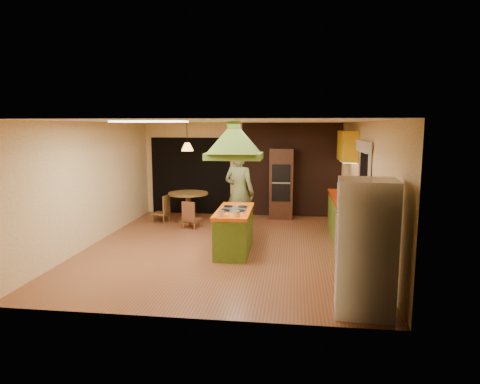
# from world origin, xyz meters

# --- Properties ---
(ground) EXTENTS (6.50, 6.50, 0.00)m
(ground) POSITION_xyz_m (0.00, 0.00, 0.00)
(ground) COLOR brown
(ground) RESTS_ON ground
(room_walls) EXTENTS (5.50, 6.50, 6.50)m
(room_walls) POSITION_xyz_m (0.00, 0.00, 1.25)
(room_walls) COLOR beige
(room_walls) RESTS_ON ground
(ceiling_plane) EXTENTS (6.50, 6.50, 0.00)m
(ceiling_plane) POSITION_xyz_m (0.00, 0.00, 2.50)
(ceiling_plane) COLOR silver
(ceiling_plane) RESTS_ON room_walls
(brick_panel) EXTENTS (2.64, 0.03, 2.50)m
(brick_panel) POSITION_xyz_m (1.25, 3.23, 1.25)
(brick_panel) COLOR #381E14
(brick_panel) RESTS_ON ground
(nook_opening) EXTENTS (2.20, 0.03, 2.10)m
(nook_opening) POSITION_xyz_m (-1.50, 3.23, 1.05)
(nook_opening) COLOR black
(nook_opening) RESTS_ON ground
(right_counter) EXTENTS (0.62, 3.05, 0.92)m
(right_counter) POSITION_xyz_m (2.45, 0.60, 0.46)
(right_counter) COLOR olive
(right_counter) RESTS_ON ground
(upper_cabinets) EXTENTS (0.34, 1.40, 0.70)m
(upper_cabinets) POSITION_xyz_m (2.57, 2.20, 1.95)
(upper_cabinets) COLOR yellow
(upper_cabinets) RESTS_ON room_walls
(window_right) EXTENTS (0.12, 1.35, 1.06)m
(window_right) POSITION_xyz_m (2.70, 0.40, 1.77)
(window_right) COLOR black
(window_right) RESTS_ON room_walls
(fluor_panel) EXTENTS (1.20, 0.60, 0.03)m
(fluor_panel) POSITION_xyz_m (-1.10, -1.20, 2.48)
(fluor_panel) COLOR white
(fluor_panel) RESTS_ON ceiling_plane
(kitchen_island) EXTENTS (0.68, 1.64, 0.84)m
(kitchen_island) POSITION_xyz_m (0.20, -0.24, 0.42)
(kitchen_island) COLOR #55771D
(kitchen_island) RESTS_ON ground
(range_hood) EXTENTS (1.05, 0.76, 0.80)m
(range_hood) POSITION_xyz_m (0.20, -0.24, 2.25)
(range_hood) COLOR #4B691A
(range_hood) RESTS_ON ceiling_plane
(man) EXTENTS (0.82, 0.68, 1.92)m
(man) POSITION_xyz_m (0.15, 0.92, 0.96)
(man) COLOR #49502A
(man) RESTS_ON ground
(refrigerator) EXTENTS (0.76, 0.72, 1.75)m
(refrigerator) POSITION_xyz_m (2.26, -2.78, 0.88)
(refrigerator) COLOR silver
(refrigerator) RESTS_ON ground
(wall_oven) EXTENTS (0.61, 0.60, 1.84)m
(wall_oven) POSITION_xyz_m (1.00, 2.95, 0.92)
(wall_oven) COLOR #4E2A19
(wall_oven) RESTS_ON ground
(dining_table) EXTENTS (1.00, 1.00, 0.75)m
(dining_table) POSITION_xyz_m (-1.32, 2.17, 0.53)
(dining_table) COLOR brown
(dining_table) RESTS_ON ground
(chair_left) EXTENTS (0.43, 0.43, 0.69)m
(chair_left) POSITION_xyz_m (-2.02, 2.07, 0.34)
(chair_left) COLOR brown
(chair_left) RESTS_ON ground
(chair_near) EXTENTS (0.45, 0.45, 0.66)m
(chair_near) POSITION_xyz_m (-1.07, 1.52, 0.33)
(chair_near) COLOR brown
(chair_near) RESTS_ON ground
(pendant_lamp) EXTENTS (0.39, 0.39, 0.20)m
(pendant_lamp) POSITION_xyz_m (-1.32, 2.17, 1.90)
(pendant_lamp) COLOR #FF9E3F
(pendant_lamp) RESTS_ON ceiling_plane
(canister_large) EXTENTS (0.14, 0.14, 0.19)m
(canister_large) POSITION_xyz_m (2.40, 1.82, 1.02)
(canister_large) COLOR beige
(canister_large) RESTS_ON right_counter
(canister_medium) EXTENTS (0.16, 0.16, 0.20)m
(canister_medium) POSITION_xyz_m (2.40, 1.55, 1.02)
(canister_medium) COLOR beige
(canister_medium) RESTS_ON right_counter
(canister_small) EXTENTS (0.13, 0.13, 0.15)m
(canister_small) POSITION_xyz_m (2.40, 1.02, 0.99)
(canister_small) COLOR beige
(canister_small) RESTS_ON right_counter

